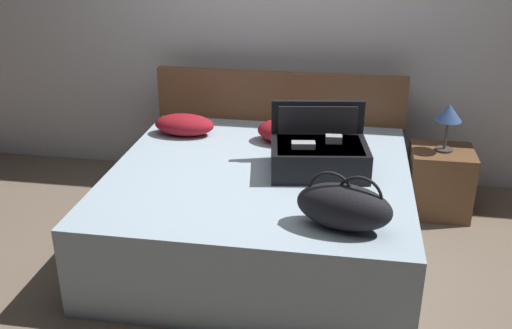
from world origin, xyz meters
name	(u,v)px	position (x,y,z in m)	size (l,w,h in m)	color
ground_plane	(249,278)	(0.00, 0.00, 0.00)	(12.00, 12.00, 0.00)	#6B5B4C
back_wall	(285,18)	(0.00, 1.65, 1.30)	(8.00, 0.10, 2.60)	silver
bed	(259,208)	(0.00, 0.40, 0.28)	(1.89, 1.87, 0.55)	#99ADBC
headboard	(279,130)	(0.00, 1.37, 0.47)	(1.93, 0.08, 0.94)	brown
hard_case_large	(319,153)	(0.37, 0.46, 0.67)	(0.66, 0.53, 0.40)	black
duffel_bag	(344,206)	(0.54, -0.25, 0.68)	(0.54, 0.34, 0.31)	black
pillow_near_headboard	(286,131)	(0.11, 0.93, 0.63)	(0.41, 0.27, 0.16)	maroon
pillow_center_head	(184,125)	(-0.65, 0.95, 0.63)	(0.44, 0.25, 0.15)	maroon
nightstand	(439,182)	(1.23, 1.08, 0.25)	(0.44, 0.40, 0.49)	brown
table_lamp	(449,115)	(1.23, 1.08, 0.76)	(0.19, 0.19, 0.34)	#3F3833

